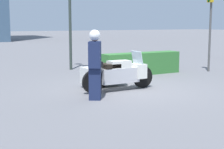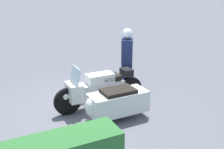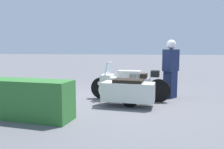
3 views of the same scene
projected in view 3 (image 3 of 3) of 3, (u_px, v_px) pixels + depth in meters
ground_plane at (117, 100)px, 6.74m from camera, size 160.00×160.00×0.00m
police_motorcycle at (125, 87)px, 6.23m from camera, size 2.44×1.31×1.17m
officer_rider at (171, 67)px, 6.93m from camera, size 0.53×0.59×1.85m
hedge_bush_curbside at (3, 98)px, 5.01m from camera, size 3.35×0.63×0.87m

